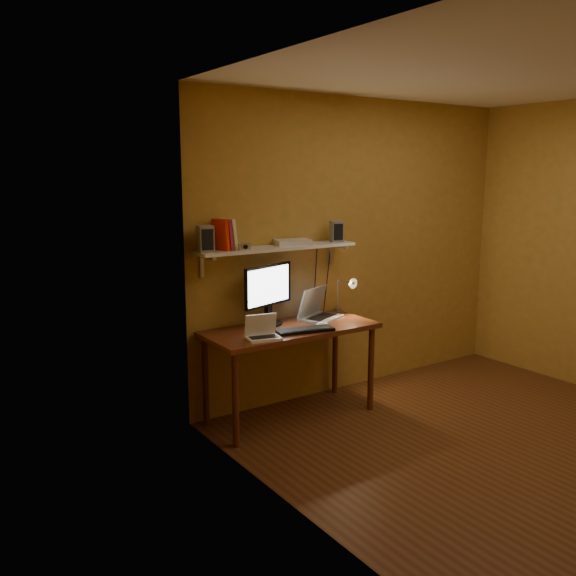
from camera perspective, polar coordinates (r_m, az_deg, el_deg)
room at (r=4.46m, az=20.00°, el=1.67°), size 3.44×3.24×2.64m
desk at (r=4.85m, az=0.27°, el=-4.67°), size 1.40×0.60×0.75m
wall_shelf at (r=4.87m, az=-1.00°, el=3.74°), size 1.40×0.25×0.21m
monitor at (r=4.86m, az=-1.85°, el=-0.29°), size 0.52×0.29×0.49m
laptop at (r=5.10m, az=2.74°, el=-2.11°), size 0.43×0.38×0.26m
netbook at (r=4.49m, az=-2.43°, el=-4.13°), size 0.27×0.22×0.18m
keyboard at (r=4.70m, az=1.60°, el=-3.96°), size 0.47×0.24×0.02m
mouse at (r=4.84m, az=3.21°, el=-3.43°), size 0.12×0.09×0.04m
desk_lamp at (r=5.27m, az=5.46°, el=-0.19°), size 0.09×0.23×0.38m
speaker_left at (r=4.54m, az=-7.75°, el=4.57°), size 0.12×0.12×0.20m
speaker_right at (r=5.20m, az=4.56°, el=5.30°), size 0.12×0.12×0.18m
books at (r=4.64m, az=-5.95°, el=4.99°), size 0.15×0.17×0.24m
shelf_camera at (r=4.63m, az=-4.08°, el=3.89°), size 0.09×0.04×0.06m
router at (r=4.95m, az=0.45°, el=4.30°), size 0.32×0.26×0.05m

